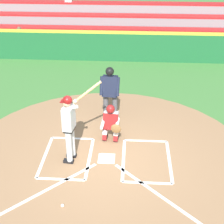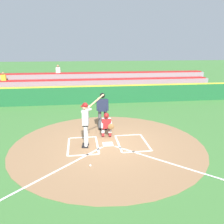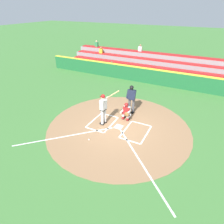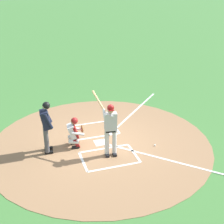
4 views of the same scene
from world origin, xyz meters
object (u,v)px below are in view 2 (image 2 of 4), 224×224
object	(u,v)px
catcher	(107,124)
baseball	(90,165)
batter	(86,121)
plate_umpire	(103,109)

from	to	relation	value
catcher	baseball	bearing A→B (deg)	71.83
batter	plate_umpire	distance (m)	2.16
catcher	plate_umpire	xyz separation A→B (m)	(0.09, -0.96, 0.49)
batter	baseball	bearing A→B (deg)	92.45
baseball	batter	bearing A→B (deg)	-87.55
catcher	baseball	xyz separation A→B (m)	(0.89, 2.71, -0.55)
plate_umpire	batter	bearing A→B (deg)	66.16
plate_umpire	baseball	xyz separation A→B (m)	(0.80, 3.67, -1.04)
catcher	plate_umpire	world-z (taller)	plate_umpire
plate_umpire	baseball	world-z (taller)	plate_umpire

